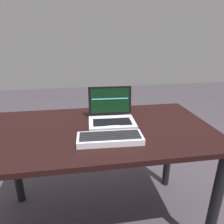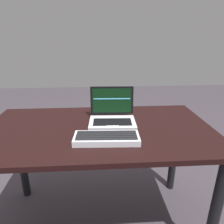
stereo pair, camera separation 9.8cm
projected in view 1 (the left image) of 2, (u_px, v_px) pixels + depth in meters
name	position (u px, v px, depth m)	size (l,w,h in m)	color
ground_plane	(101.00, 221.00, 1.40)	(8.00, 8.00, 0.00)	#423A42
desk	(99.00, 145.00, 1.19)	(1.31, 0.71, 0.72)	black
laptop_front	(111.00, 116.00, 1.22)	(0.28, 0.22, 0.20)	silver
external_keyboard	(110.00, 138.00, 1.00)	(0.33, 0.14, 0.04)	silver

